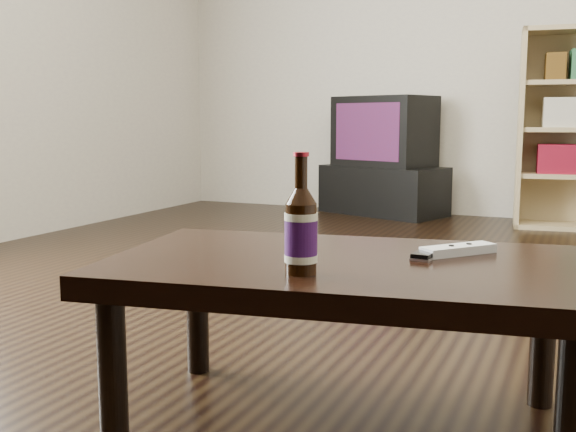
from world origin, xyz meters
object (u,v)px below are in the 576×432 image
at_px(beer_bottle, 301,231).
at_px(phone, 425,255).
at_px(tv_stand, 383,190).
at_px(remote, 458,250).
at_px(bookshelf, 573,125).
at_px(coffee_table, 344,282).
at_px(tv, 384,131).

xyz_separation_m(beer_bottle, phone, (0.21, 0.27, -0.08)).
xyz_separation_m(tv_stand, beer_bottle, (0.90, -3.82, 0.31)).
bearing_deg(remote, bookshelf, 126.82).
bearing_deg(remote, tv_stand, 148.53).
height_order(phone, remote, remote).
distance_m(bookshelf, remote, 3.34).
bearing_deg(remote, phone, -89.05).
bearing_deg(coffee_table, bookshelf, 83.22).
distance_m(tv_stand, tv, 0.46).
bearing_deg(bookshelf, beer_bottle, -103.61).
height_order(tv_stand, bookshelf, bookshelf).
bearing_deg(tv_stand, phone, -52.39).
relative_size(tv_stand, beer_bottle, 3.66).
distance_m(tv_stand, phone, 3.73).
distance_m(bookshelf, phone, 3.43).
xyz_separation_m(tv_stand, bookshelf, (1.35, -0.15, 0.51)).
relative_size(tv, remote, 4.46).
relative_size(tv, bookshelf, 0.62).
distance_m(tv, coffee_table, 3.77).
bearing_deg(tv, bookshelf, 14.09).
bearing_deg(phone, remote, 57.02).
distance_m(phone, remote, 0.10).
height_order(bookshelf, remote, bookshelf).
bearing_deg(remote, tv, 148.54).
xyz_separation_m(bookshelf, coffee_table, (-0.42, -3.49, -0.34)).
distance_m(beer_bottle, remote, 0.45).
relative_size(phone, remote, 0.50).
bearing_deg(phone, tv_stand, 113.27).
bearing_deg(beer_bottle, phone, 52.04).
height_order(tv, phone, tv).
bearing_deg(beer_bottle, tv_stand, 103.21).
xyz_separation_m(bookshelf, remote, (-0.18, -3.33, -0.27)).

